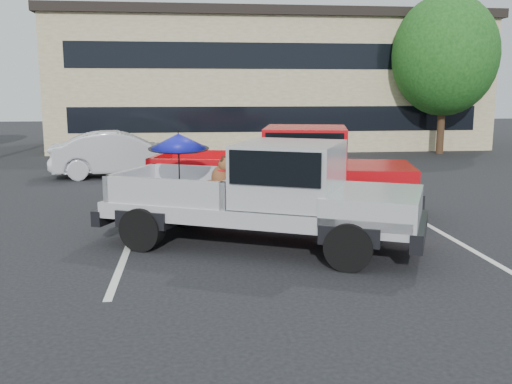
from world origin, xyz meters
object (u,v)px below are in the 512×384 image
red_pickup (297,168)px  silver_sedan (121,154)px  tree_back (331,60)px  silver_pickup (276,189)px  tree_right (445,55)px

red_pickup → silver_sedan: 7.90m
tree_back → red_pickup: tree_back is taller
tree_back → silver_pickup: 23.28m
silver_pickup → silver_sedan: bearing=137.3°
tree_right → silver_sedan: (-13.10, -5.15, -3.48)m
silver_sedan → tree_back: bearing=-45.3°
tree_back → silver_sedan: 16.98m
silver_pickup → red_pickup: bearing=96.4°
tree_right → silver_pickup: tree_right is taller
silver_pickup → silver_sedan: 9.72m
tree_right → red_pickup: size_ratio=1.08×
silver_pickup → red_pickup: size_ratio=0.95×
silver_pickup → tree_right: bearing=81.3°
tree_right → red_pickup: (-8.54, -11.59, -3.13)m
red_pickup → silver_pickup: bearing=-95.7°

